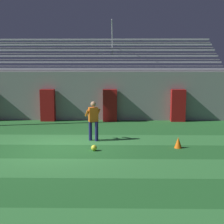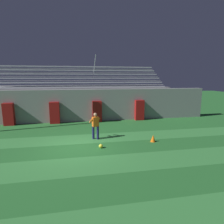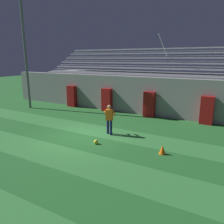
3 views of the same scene
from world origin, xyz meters
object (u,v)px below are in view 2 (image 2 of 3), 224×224
at_px(padding_pillar_gate_left, 55,113).
at_px(padding_pillar_far_left, 9,114).
at_px(padding_pillar_gate_right, 97,111).
at_px(traffic_cone, 153,138).
at_px(soccer_ball, 101,146).
at_px(goalkeeper, 95,124).
at_px(padding_pillar_far_right, 139,110).

height_order(padding_pillar_gate_left, padding_pillar_far_left, same).
relative_size(padding_pillar_gate_left, padding_pillar_far_left, 1.00).
distance_m(padding_pillar_gate_left, padding_pillar_gate_right, 3.55).
distance_m(padding_pillar_gate_left, traffic_cone, 8.61).
height_order(padding_pillar_gate_right, soccer_ball, padding_pillar_gate_right).
xyz_separation_m(padding_pillar_gate_left, goalkeeper, (2.95, -4.71, 0.05)).
height_order(padding_pillar_far_left, soccer_ball, padding_pillar_far_left).
relative_size(padding_pillar_gate_left, traffic_cone, 4.32).
bearing_deg(padding_pillar_gate_right, padding_pillar_far_left, 180.00).
distance_m(padding_pillar_gate_left, padding_pillar_far_left, 3.55).
bearing_deg(soccer_ball, traffic_cone, 8.08).
distance_m(padding_pillar_far_left, soccer_ball, 9.18).
distance_m(padding_pillar_far_left, padding_pillar_far_right, 10.95).
height_order(padding_pillar_far_right, traffic_cone, padding_pillar_far_right).
distance_m(padding_pillar_far_right, goalkeeper, 6.47).
bearing_deg(padding_pillar_far_right, goalkeeper, -133.36).
distance_m(padding_pillar_gate_left, soccer_ball, 7.05).
relative_size(padding_pillar_gate_left, soccer_ball, 8.24).
distance_m(padding_pillar_gate_right, padding_pillar_far_left, 7.10).
distance_m(padding_pillar_far_right, soccer_ball, 7.67).
height_order(padding_pillar_gate_left, padding_pillar_gate_right, same).
bearing_deg(goalkeeper, padding_pillar_far_left, 144.11).
bearing_deg(padding_pillar_gate_left, traffic_cone, -42.83).
height_order(padding_pillar_gate_right, goalkeeper, padding_pillar_gate_right).
distance_m(padding_pillar_gate_right, padding_pillar_far_right, 3.85).
distance_m(padding_pillar_gate_left, padding_pillar_far_right, 7.40).
bearing_deg(soccer_ball, padding_pillar_far_left, 136.56).
relative_size(padding_pillar_far_left, soccer_ball, 8.24).
xyz_separation_m(padding_pillar_gate_right, soccer_ball, (-0.46, -6.29, -0.80)).
distance_m(padding_pillar_gate_right, traffic_cone, 6.49).
relative_size(padding_pillar_far_left, goalkeeper, 1.09).
bearing_deg(goalkeeper, padding_pillar_far_right, 46.64).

